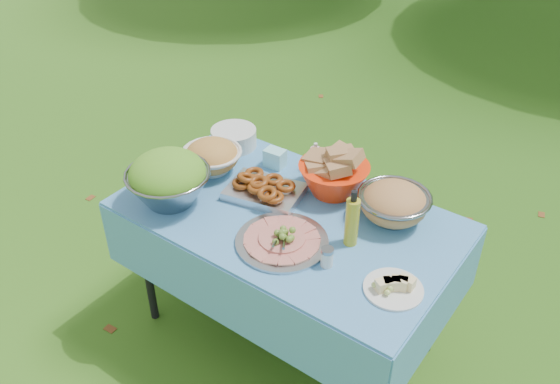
% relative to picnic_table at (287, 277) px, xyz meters
% --- Properties ---
extents(ground, '(80.00, 80.00, 0.00)m').
position_rel_picnic_table_xyz_m(ground, '(0.00, 0.00, -0.38)').
color(ground, black).
rests_on(ground, ground).
extents(picnic_table, '(1.46, 0.86, 0.76)m').
position_rel_picnic_table_xyz_m(picnic_table, '(0.00, 0.00, 0.00)').
color(picnic_table, '#84D8FF').
rests_on(picnic_table, ground).
extents(salad_bowl, '(0.48, 0.48, 0.24)m').
position_rel_picnic_table_xyz_m(salad_bowl, '(-0.48, -0.23, 0.50)').
color(salad_bowl, gray).
rests_on(salad_bowl, picnic_table).
extents(pasta_bowl_white, '(0.35, 0.35, 0.16)m').
position_rel_picnic_table_xyz_m(pasta_bowl_white, '(-0.49, 0.07, 0.46)').
color(pasta_bowl_white, silver).
rests_on(pasta_bowl_white, picnic_table).
extents(plate_stack, '(0.25, 0.25, 0.09)m').
position_rel_picnic_table_xyz_m(plate_stack, '(-0.56, 0.30, 0.43)').
color(plate_stack, silver).
rests_on(plate_stack, picnic_table).
extents(wipes_box, '(0.10, 0.08, 0.09)m').
position_rel_picnic_table_xyz_m(wipes_box, '(-0.27, 0.27, 0.42)').
color(wipes_box, '#91EAF6').
rests_on(wipes_box, picnic_table).
extents(sanitizer_bottle, '(0.05, 0.05, 0.14)m').
position_rel_picnic_table_xyz_m(sanitizer_bottle, '(-0.10, 0.37, 0.45)').
color(sanitizer_bottle, '#F69DC2').
rests_on(sanitizer_bottle, picnic_table).
extents(bread_bowl, '(0.42, 0.42, 0.22)m').
position_rel_picnic_table_xyz_m(bread_bowl, '(0.07, 0.26, 0.49)').
color(bread_bowl, '#F3300B').
rests_on(bread_bowl, picnic_table).
extents(pasta_bowl_steel, '(0.36, 0.36, 0.17)m').
position_rel_picnic_table_xyz_m(pasta_bowl_steel, '(0.38, 0.24, 0.46)').
color(pasta_bowl_steel, gray).
rests_on(pasta_bowl_steel, picnic_table).
extents(fried_tray, '(0.37, 0.30, 0.08)m').
position_rel_picnic_table_xyz_m(fried_tray, '(-0.16, 0.05, 0.42)').
color(fried_tray, silver).
rests_on(fried_tray, picnic_table).
extents(charcuterie_platter, '(0.41, 0.41, 0.09)m').
position_rel_picnic_table_xyz_m(charcuterie_platter, '(0.09, -0.17, 0.42)').
color(charcuterie_platter, '#A7AAAE').
rests_on(charcuterie_platter, picnic_table).
extents(oil_bottle, '(0.06, 0.06, 0.26)m').
position_rel_picnic_table_xyz_m(oil_bottle, '(0.32, -0.01, 0.51)').
color(oil_bottle, '#ABA221').
rests_on(oil_bottle, picnic_table).
extents(cheese_plate, '(0.25, 0.25, 0.06)m').
position_rel_picnic_table_xyz_m(cheese_plate, '(0.59, -0.15, 0.41)').
color(cheese_plate, silver).
rests_on(cheese_plate, picnic_table).
extents(shaker, '(0.07, 0.07, 0.08)m').
position_rel_picnic_table_xyz_m(shaker, '(0.31, -0.18, 0.42)').
color(shaker, silver).
rests_on(shaker, picnic_table).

